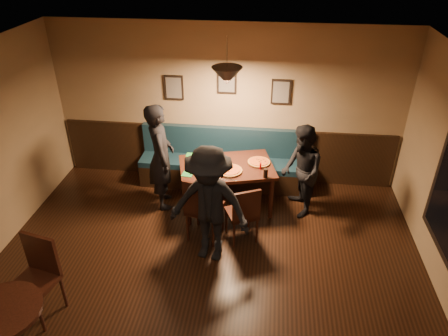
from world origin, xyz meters
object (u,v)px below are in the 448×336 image
(dining_table, at_px, (227,187))
(tabasco_bottle, at_px, (260,165))
(diner_right, at_px, (301,171))
(chair_near_right, at_px, (242,212))
(booth_bench, at_px, (225,160))
(chair_near_left, at_px, (205,207))
(diner_front, at_px, (209,206))
(soda_glass, at_px, (266,173))
(diner_left, at_px, (161,157))
(cafe_chair_far, at_px, (33,282))

(dining_table, distance_m, tabasco_bottle, 0.70)
(dining_table, relative_size, diner_right, 0.97)
(chair_near_right, bearing_deg, tabasco_bottle, 48.10)
(booth_bench, xyz_separation_m, dining_table, (0.11, -0.69, -0.11))
(chair_near_left, relative_size, tabasco_bottle, 7.92)
(diner_front, bearing_deg, tabasco_bottle, 72.62)
(chair_near_right, relative_size, soda_glass, 6.32)
(dining_table, xyz_separation_m, diner_left, (-1.05, -0.02, 0.50))
(dining_table, bearing_deg, chair_near_right, -82.91)
(booth_bench, relative_size, cafe_chair_far, 2.87)
(diner_left, height_order, diner_front, diner_left)
(chair_near_right, height_order, soda_glass, chair_near_right)
(diner_left, bearing_deg, chair_near_right, -136.80)
(diner_left, xyz_separation_m, diner_front, (0.96, -1.19, -0.03))
(diner_front, bearing_deg, diner_left, 139.66)
(booth_bench, height_order, dining_table, booth_bench)
(dining_table, height_order, diner_right, diner_right)
(soda_glass, bearing_deg, diner_right, 27.35)
(booth_bench, distance_m, diner_right, 1.47)
(booth_bench, bearing_deg, dining_table, -81.02)
(soda_glass, height_order, cafe_chair_far, cafe_chair_far)
(dining_table, distance_m, diner_front, 1.30)
(diner_front, distance_m, soda_glass, 1.18)
(diner_right, bearing_deg, cafe_chair_far, -64.71)
(chair_near_left, xyz_separation_m, chair_near_right, (0.54, 0.02, -0.06))
(soda_glass, distance_m, cafe_chair_far, 3.41)
(dining_table, relative_size, soda_glass, 9.88)
(diner_left, xyz_separation_m, cafe_chair_far, (-0.91, -2.45, -0.37))
(diner_front, bearing_deg, cafe_chair_far, -135.15)
(tabasco_bottle, xyz_separation_m, cafe_chair_far, (-2.50, -2.44, -0.33))
(chair_near_left, relative_size, diner_front, 0.61)
(tabasco_bottle, bearing_deg, soda_glass, -70.04)
(soda_glass, bearing_deg, cafe_chair_far, -139.63)
(diner_front, bearing_deg, dining_table, 96.28)
(soda_glass, height_order, tabasco_bottle, soda_glass)
(chair_near_right, xyz_separation_m, diner_right, (0.86, 0.77, 0.29))
(chair_near_left, xyz_separation_m, cafe_chair_far, (-1.73, -1.70, -0.01))
(chair_near_left, relative_size, diner_left, 0.59)
(chair_near_left, height_order, diner_left, diner_left)
(chair_near_right, relative_size, diner_front, 0.54)
(chair_near_left, height_order, diner_front, diner_front)
(chair_near_left, relative_size, soda_glass, 7.13)
(soda_glass, bearing_deg, booth_bench, 127.16)
(dining_table, distance_m, chair_near_right, 0.83)
(dining_table, distance_m, diner_right, 1.23)
(booth_bench, distance_m, chair_near_left, 1.47)
(chair_near_left, relative_size, diner_right, 0.70)
(diner_left, height_order, diner_right, diner_left)
(tabasco_bottle, relative_size, cafe_chair_far, 0.13)
(soda_glass, bearing_deg, tabasco_bottle, 109.96)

